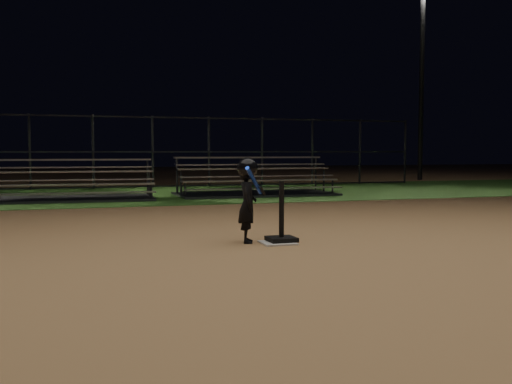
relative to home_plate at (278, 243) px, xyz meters
name	(u,v)px	position (x,y,z in m)	size (l,w,h in m)	color
ground	(278,244)	(0.00, 0.00, -0.01)	(80.00, 80.00, 0.00)	#A87B4C
grass_strip	(166,193)	(0.00, 10.00, -0.01)	(60.00, 8.00, 0.01)	#27511A
home_plate	(278,243)	(0.00, 0.00, 0.00)	(0.45, 0.45, 0.02)	beige
batting_tee	(281,230)	(0.07, 0.05, 0.17)	(0.38, 0.38, 0.84)	black
child_batter	(248,198)	(-0.37, 0.21, 0.62)	(0.45, 0.60, 1.19)	black
bleacher_left	(68,192)	(-2.80, 8.41, 0.21)	(4.44, 2.32, 1.07)	#B9B9BE
bleacher_right	(256,187)	(2.38, 8.62, 0.22)	(4.53, 2.21, 1.11)	#A2A2A6
backstop_fence	(153,152)	(0.00, 13.00, 1.24)	(20.08, 0.08, 2.50)	#38383D
light_pole_right	(423,67)	(12.00, 14.94, 4.93)	(0.90, 0.53, 8.30)	#2D2D30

